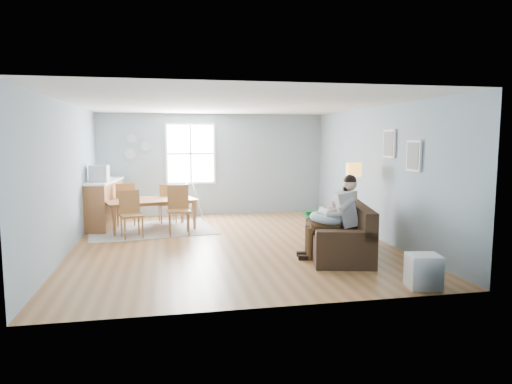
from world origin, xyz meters
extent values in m
cube|color=brown|center=(0.00, 0.00, -0.04)|extent=(8.40, 9.40, 0.08)
cube|color=silver|center=(0.00, 0.00, 3.00)|extent=(8.40, 9.40, 0.60)
cube|color=#849EAC|center=(0.00, 4.66, 1.35)|extent=(8.40, 0.08, 3.90)
cube|color=#849EAC|center=(0.00, -4.66, 1.35)|extent=(8.40, 0.08, 3.90)
cube|color=#849EAC|center=(4.16, 0.00, 1.35)|extent=(0.08, 9.40, 3.90)
cube|color=white|center=(-0.60, 3.47, 1.65)|extent=(1.32, 0.06, 1.62)
cube|color=white|center=(-0.60, 3.44, 1.65)|extent=(1.20, 0.02, 1.50)
cube|color=white|center=(-0.60, 3.43, 1.65)|extent=(1.20, 0.03, 0.04)
cube|color=white|center=(-0.60, 3.43, 1.65)|extent=(0.04, 0.03, 1.50)
cube|color=white|center=(2.97, -1.50, 1.75)|extent=(0.04, 0.44, 0.54)
cube|color=slate|center=(2.94, -1.50, 1.75)|extent=(0.01, 0.36, 0.46)
cube|color=white|center=(2.97, -0.60, 1.95)|extent=(0.04, 0.44, 0.54)
cube|color=slate|center=(2.94, -0.60, 1.95)|extent=(0.01, 0.36, 0.46)
cylinder|color=#AABCCC|center=(-2.10, 3.47, 2.05)|extent=(0.24, 0.02, 0.24)
cylinder|color=#AABCCC|center=(-1.75, 3.47, 1.85)|extent=(0.26, 0.02, 0.26)
cylinder|color=#AABCCC|center=(-2.15, 3.47, 1.65)|extent=(0.28, 0.02, 0.28)
cube|color=black|center=(1.73, -1.16, 0.22)|extent=(1.44, 2.38, 0.45)
cube|color=black|center=(2.09, -1.24, 0.67)|extent=(0.71, 2.22, 0.46)
cube|color=black|center=(1.50, -2.14, 0.53)|extent=(0.98, 0.42, 0.17)
cube|color=black|center=(1.96, -0.18, 0.53)|extent=(0.98, 0.42, 0.17)
cube|color=#124E1F|center=(1.87, -0.43, 0.57)|extent=(1.13, 0.97, 0.04)
cube|color=#BBAB8E|center=(2.15, -0.66, 0.82)|extent=(0.20, 0.55, 0.54)
cube|color=#959598|center=(1.75, -1.48, 0.87)|extent=(0.44, 0.52, 0.63)
sphere|color=#DBAC86|center=(1.81, -1.49, 1.28)|extent=(0.23, 0.23, 0.23)
sphere|color=black|center=(1.81, -1.49, 1.33)|extent=(0.22, 0.22, 0.22)
cylinder|color=#3E2B16|center=(1.36, -1.53, 0.57)|extent=(0.50, 0.25, 0.17)
cylinder|color=#3E2B16|center=(1.39, -1.30, 0.57)|extent=(0.50, 0.25, 0.17)
cylinder|color=#3E2B16|center=(1.13, -1.49, 0.28)|extent=(0.14, 0.14, 0.55)
cylinder|color=#3E2B16|center=(1.17, -1.26, 0.28)|extent=(0.14, 0.14, 0.55)
cube|color=black|center=(1.05, -1.47, 0.04)|extent=(0.27, 0.15, 0.08)
cube|color=black|center=(1.09, -1.25, 0.04)|extent=(0.27, 0.15, 0.08)
torus|color=silver|center=(1.42, -1.41, 0.69)|extent=(0.63, 0.62, 0.23)
cylinder|color=silver|center=(1.42, -1.41, 0.79)|extent=(0.17, 0.34, 0.14)
sphere|color=#DBAC86|center=(1.42, -1.23, 0.81)|extent=(0.12, 0.12, 0.12)
cube|color=white|center=(1.82, -0.97, 0.74)|extent=(0.32, 0.34, 0.39)
sphere|color=#DBAC86|center=(1.85, -0.98, 1.01)|extent=(0.18, 0.18, 0.18)
sphere|color=black|center=(1.85, -0.98, 1.04)|extent=(0.18, 0.18, 0.18)
cylinder|color=#EC3979|center=(1.56, -0.96, 0.57)|extent=(0.33, 0.19, 0.10)
cylinder|color=#EC3979|center=(1.61, -0.82, 0.57)|extent=(0.33, 0.19, 0.10)
cylinder|color=#EC3979|center=(1.42, -0.91, 0.39)|extent=(0.08, 0.08, 0.32)
cylinder|color=#EC3979|center=(1.46, -0.77, 0.39)|extent=(0.08, 0.08, 0.32)
cylinder|color=black|center=(2.51, 0.00, 0.01)|extent=(0.27, 0.27, 0.03)
cylinder|color=black|center=(2.51, 0.00, 0.68)|extent=(0.03, 0.03, 1.37)
cylinder|color=#FFA335|center=(2.51, 0.00, 1.42)|extent=(0.31, 0.31, 0.27)
cube|color=white|center=(2.19, -3.20, 0.24)|extent=(0.48, 0.44, 0.47)
cube|color=black|center=(2.00, -3.17, 0.24)|extent=(0.09, 0.32, 0.38)
cube|color=#9D968F|center=(-1.60, 1.69, 0.01)|extent=(3.00, 2.45, 0.01)
imported|color=#965331|center=(-1.60, 1.69, 0.34)|extent=(2.18, 1.59, 0.69)
cube|color=brown|center=(-1.97, 0.87, 0.47)|extent=(0.54, 0.54, 0.04)
cube|color=brown|center=(-2.02, 1.06, 0.74)|extent=(0.42, 0.15, 0.48)
cylinder|color=brown|center=(-2.09, 0.65, 0.24)|extent=(0.04, 0.04, 0.47)
cylinder|color=brown|center=(-1.75, 0.74, 0.24)|extent=(0.04, 0.04, 0.47)
cylinder|color=brown|center=(-2.19, 0.99, 0.24)|extent=(0.04, 0.04, 0.47)
cylinder|color=brown|center=(-1.84, 1.09, 0.24)|extent=(0.04, 0.04, 0.47)
cube|color=brown|center=(-1.00, 1.02, 0.51)|extent=(0.49, 0.49, 0.05)
cube|color=brown|center=(-1.01, 1.23, 0.80)|extent=(0.46, 0.06, 0.52)
cylinder|color=brown|center=(-1.19, 0.82, 0.26)|extent=(0.04, 0.04, 0.51)
cylinder|color=brown|center=(-0.80, 0.83, 0.26)|extent=(0.04, 0.04, 0.51)
cylinder|color=brown|center=(-1.20, 1.20, 0.26)|extent=(0.04, 0.04, 0.51)
cylinder|color=brown|center=(-0.81, 1.22, 0.26)|extent=(0.04, 0.04, 0.51)
cube|color=brown|center=(-2.20, 2.37, 0.49)|extent=(0.49, 0.49, 0.04)
cube|color=brown|center=(-2.19, 2.16, 0.76)|extent=(0.44, 0.07, 0.50)
cylinder|color=brown|center=(-2.03, 2.57, 0.25)|extent=(0.04, 0.04, 0.49)
cylinder|color=brown|center=(-2.40, 2.54, 0.25)|extent=(0.04, 0.04, 0.49)
cylinder|color=brown|center=(-2.00, 2.20, 0.25)|extent=(0.04, 0.04, 0.49)
cylinder|color=brown|center=(-2.37, 2.17, 0.25)|extent=(0.04, 0.04, 0.49)
cube|color=brown|center=(-1.23, 2.52, 0.47)|extent=(0.50, 0.50, 0.04)
cube|color=brown|center=(-1.20, 2.32, 0.73)|extent=(0.42, 0.10, 0.48)
cylinder|color=brown|center=(-1.09, 2.72, 0.23)|extent=(0.04, 0.04, 0.47)
cylinder|color=brown|center=(-1.43, 2.67, 0.23)|extent=(0.04, 0.04, 0.47)
cylinder|color=brown|center=(-1.03, 2.37, 0.23)|extent=(0.04, 0.04, 0.47)
cylinder|color=brown|center=(-1.38, 2.32, 0.23)|extent=(0.04, 0.04, 0.47)
cube|color=#965331|center=(-2.70, 2.33, 0.53)|extent=(0.74, 1.94, 1.05)
cube|color=white|center=(-2.70, 2.33, 1.06)|extent=(0.79, 1.99, 0.04)
cube|color=#B4B5B9|center=(-2.72, 1.97, 1.27)|extent=(0.42, 0.40, 0.37)
cube|color=black|center=(-2.91, 1.98, 1.27)|extent=(0.04, 0.31, 0.26)
cylinder|color=#B4B5B9|center=(-0.74, 3.05, 0.90)|extent=(0.08, 0.51, 0.04)
ellipsoid|color=silver|center=(-0.74, 3.05, 0.39)|extent=(0.37, 0.37, 0.22)
cylinder|color=#B4B5B9|center=(-0.74, 3.05, 0.64)|extent=(0.01, 0.01, 0.41)
cylinder|color=#B4B5B9|center=(-1.05, 2.79, 0.46)|extent=(0.34, 0.31, 0.89)
cylinder|color=#B4B5B9|center=(-0.48, 2.74, 0.46)|extent=(0.29, 0.35, 0.89)
cylinder|color=#B4B5B9|center=(-1.00, 3.35, 0.46)|extent=(0.29, 0.35, 0.89)
cylinder|color=#B4B5B9|center=(-0.43, 3.31, 0.46)|extent=(0.34, 0.31, 0.89)
camera|label=1|loc=(-1.25, -8.72, 2.05)|focal=32.00mm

